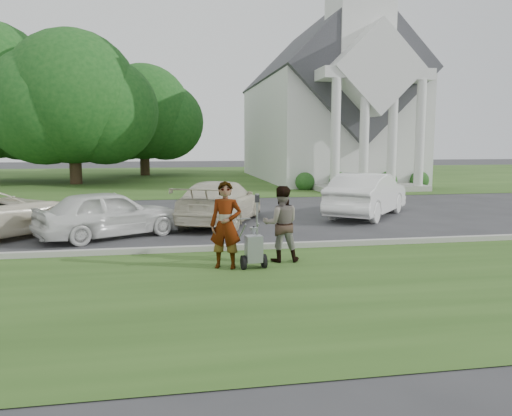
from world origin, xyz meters
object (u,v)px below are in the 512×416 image
object	(u,v)px
car_b	(109,214)
striping_cart	(254,250)
church	(326,96)
parking_meter_near	(257,216)
car_d	(367,195)
tree_left	(72,103)
tree_back	(143,116)
person_left	(226,226)
car_c	(220,202)
person_right	(281,224)

from	to	relation	value
car_b	striping_cart	bearing A→B (deg)	-169.60
church	parking_meter_near	size ratio (longest dim) A/B	16.50
car_d	tree_left	bearing A→B (deg)	-11.97
church	tree_back	world-z (taller)	church
striping_cart	car_d	size ratio (longest dim) A/B	0.23
parking_meter_near	car_d	world-z (taller)	car_d
person_left	car_d	xyz separation A→B (m)	(5.95, 6.69, -0.14)
striping_cart	car_c	distance (m)	6.21
tree_back	person_left	world-z (taller)	tree_back
person_right	person_left	bearing A→B (deg)	22.59
car_c	car_d	world-z (taller)	car_d
parking_meter_near	car_b	world-z (taller)	parking_meter_near
person_right	tree_back	bearing A→B (deg)	-76.45
parking_meter_near	car_c	xyz separation A→B (m)	(-0.41, 4.73, -0.21)
church	car_d	size ratio (longest dim) A/B	5.01
tree_back	car_d	distance (m)	26.40
car_d	person_right	bearing A→B (deg)	93.26
striping_cart	car_b	xyz separation A→B (m)	(-3.45, 4.22, 0.26)
striping_cart	person_right	world-z (taller)	person_right
person_right	tree_left	bearing A→B (deg)	-64.37
church	car_c	size ratio (longest dim) A/B	4.91
car_b	tree_left	bearing A→B (deg)	-16.49
parking_meter_near	person_right	bearing A→B (deg)	-67.89
striping_cart	car_d	distance (m)	8.70
striping_cart	car_b	bearing A→B (deg)	123.26
tree_back	person_right	distance (m)	31.34
tree_left	car_c	distance (m)	19.23
tree_back	parking_meter_near	distance (m)	30.35
tree_left	tree_back	distance (m)	8.95
church	car_d	distance (m)	18.79
church	person_right	distance (m)	25.94
church	tree_left	xyz separation A→B (m)	(-17.01, -1.13, -0.83)
tree_back	person_left	bearing A→B (deg)	-84.40
person_right	car_b	world-z (taller)	person_right
church	tree_back	distance (m)	14.77
person_right	car_d	distance (m)	7.82
church	parking_meter_near	xyz separation A→B (m)	(-9.03, -22.98, -5.02)
striping_cart	person_right	bearing A→B (deg)	30.65
person_left	tree_left	bearing A→B (deg)	125.36
tree_left	tree_back	size ratio (longest dim) A/B	1.11
striping_cart	parking_meter_near	size ratio (longest dim) A/B	0.74
car_c	car_d	bearing A→B (deg)	-151.72
tree_left	person_left	bearing A→B (deg)	-73.07
tree_left	person_right	bearing A→B (deg)	-69.85
striping_cart	car_d	world-z (taller)	car_d
tree_left	parking_meter_near	size ratio (longest dim) A/B	7.28
car_b	car_d	bearing A→B (deg)	-102.40
parking_meter_near	car_c	bearing A→B (deg)	94.99
car_c	tree_left	bearing A→B (deg)	-44.38
striping_cart	church	bearing A→B (deg)	63.02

